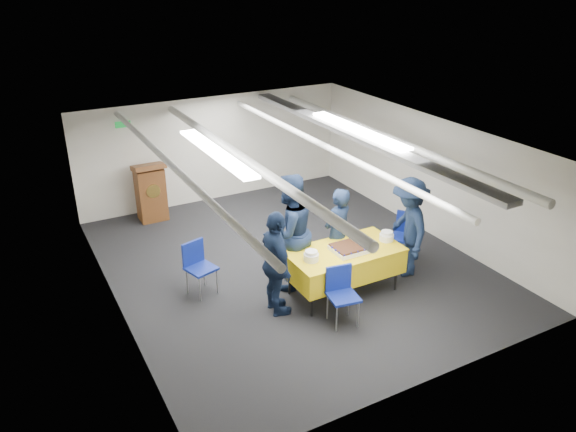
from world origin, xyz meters
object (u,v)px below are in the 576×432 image
object	(u,v)px
podium	(151,191)
sailor_a	(337,234)
chair_left	(198,262)
sailor_d	(408,227)
serving_table	(344,261)
chair_near	(341,289)
sheet_cake	(350,248)
chair_right	(405,231)
sailor_b	(289,232)
sailor_c	(276,264)

from	to	relation	value
podium	sailor_a	xyz separation A→B (m)	(2.05, -3.79, 0.19)
chair_left	sailor_d	distance (m)	3.51
serving_table	chair_near	xyz separation A→B (m)	(-0.47, -0.63, -0.03)
serving_table	sheet_cake	bearing A→B (deg)	-52.70
chair_near	chair_right	world-z (taller)	same
serving_table	chair_left	size ratio (longest dim) A/B	2.09
chair_left	sailor_d	world-z (taller)	sailor_d
chair_near	sailor_b	bearing A→B (deg)	99.21
chair_left	sailor_d	size ratio (longest dim) A/B	0.51
sailor_b	serving_table	bearing A→B (deg)	126.20
serving_table	sailor_d	xyz separation A→B (m)	(1.28, 0.02, 0.30)
serving_table	chair_left	bearing A→B (deg)	150.92
sailor_c	podium	bearing A→B (deg)	15.40
podium	chair_left	distance (m)	3.12
sailor_d	serving_table	bearing A→B (deg)	-68.77
chair_right	chair_left	bearing A→B (deg)	169.19
chair_right	sailor_a	size ratio (longest dim) A/B	0.54
chair_near	sailor_a	xyz separation A→B (m)	(0.63, 1.09, 0.27)
chair_left	sailor_a	xyz separation A→B (m)	(2.19, -0.67, 0.27)
sheet_cake	podium	bearing A→B (deg)	114.25
chair_right	sailor_b	xyz separation A→B (m)	(-2.26, 0.16, 0.44)
serving_table	sheet_cake	world-z (taller)	sheet_cake
sailor_a	sailor_c	size ratio (longest dim) A/B	0.97
sailor_c	serving_table	bearing A→B (deg)	-84.49
chair_left	sailor_a	world-z (taller)	sailor_a
sheet_cake	sailor_b	distance (m)	1.00
sailor_a	sailor_d	world-z (taller)	sailor_d
sailor_a	serving_table	bearing A→B (deg)	54.09
chair_left	sailor_a	distance (m)	2.31
podium	chair_near	size ratio (longest dim) A/B	1.44
podium	sailor_a	size ratio (longest dim) A/B	0.78
serving_table	chair_left	world-z (taller)	chair_left
sailor_a	sailor_b	world-z (taller)	sailor_b
chair_left	sailor_b	bearing A→B (deg)	-21.18
sheet_cake	sailor_c	size ratio (longest dim) A/B	0.34
chair_left	sailor_a	size ratio (longest dim) A/B	0.54
chair_left	sailor_c	xyz separation A→B (m)	(0.83, -1.12, 0.30)
sailor_a	sailor_d	size ratio (longest dim) A/B	0.93
serving_table	chair_near	size ratio (longest dim) A/B	2.09
sheet_cake	chair_near	xyz separation A→B (m)	(-0.52, -0.56, -0.29)
chair_near	sheet_cake	bearing A→B (deg)	46.90
sheet_cake	sailor_d	distance (m)	1.23
sheet_cake	sailor_c	bearing A→B (deg)	176.09
sheet_cake	chair_near	bearing A→B (deg)	-133.10
podium	sailor_a	world-z (taller)	sailor_a
sailor_d	sheet_cake	bearing A→B (deg)	-65.30
chair_near	sailor_d	xyz separation A→B (m)	(1.75, 0.66, 0.33)
sailor_c	chair_right	bearing A→B (deg)	-75.28
podium	chair_right	size ratio (longest dim) A/B	1.44
sheet_cake	sailor_b	bearing A→B (deg)	136.99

